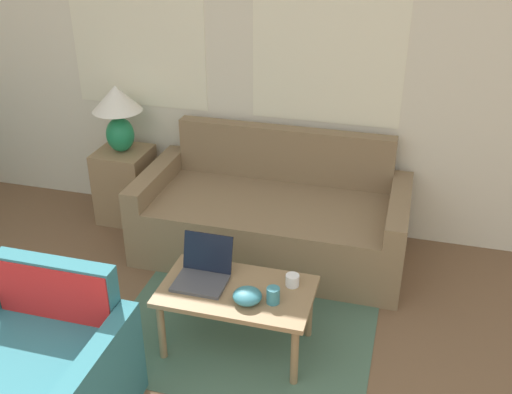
# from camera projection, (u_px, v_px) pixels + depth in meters

# --- Properties ---
(wall_back) EXTENTS (6.90, 0.06, 2.60)m
(wall_back) POSITION_uv_depth(u_px,v_px,m) (241.00, 61.00, 4.48)
(wall_back) COLOR silver
(wall_back) RESTS_ON ground_plane
(rug) EXTENTS (1.59, 2.00, 0.01)m
(rug) POSITION_uv_depth(u_px,v_px,m) (260.00, 294.00, 4.07)
(rug) COLOR #476651
(rug) RESTS_ON ground_plane
(couch) EXTENTS (1.94, 0.91, 0.87)m
(couch) POSITION_uv_depth(u_px,v_px,m) (273.00, 218.00, 4.47)
(couch) COLOR #846B4C
(couch) RESTS_ON ground_plane
(armchair) EXTENTS (0.87, 0.71, 0.79)m
(armchair) POSITION_uv_depth(u_px,v_px,m) (40.00, 372.00, 3.06)
(armchair) COLOR #2D6B75
(armchair) RESTS_ON ground_plane
(side_table) EXTENTS (0.40, 0.40, 0.60)m
(side_table) POSITION_uv_depth(u_px,v_px,m) (126.00, 185.00, 4.90)
(side_table) COLOR #937551
(side_table) RESTS_ON ground_plane
(table_lamp) EXTENTS (0.39, 0.39, 0.53)m
(table_lamp) POSITION_uv_depth(u_px,v_px,m) (117.00, 110.00, 4.60)
(table_lamp) COLOR #1E8451
(table_lamp) RESTS_ON side_table
(coffee_table) EXTENTS (0.88, 0.52, 0.42)m
(coffee_table) POSITION_uv_depth(u_px,v_px,m) (237.00, 297.00, 3.46)
(coffee_table) COLOR #8E704C
(coffee_table) RESTS_ON ground_plane
(laptop) EXTENTS (0.30, 0.30, 0.25)m
(laptop) POSITION_uv_depth(u_px,v_px,m) (203.00, 271.00, 3.50)
(laptop) COLOR #47474C
(laptop) RESTS_ON coffee_table
(cup_navy) EXTENTS (0.07, 0.07, 0.10)m
(cup_navy) POSITION_uv_depth(u_px,v_px,m) (273.00, 295.00, 3.31)
(cup_navy) COLOR teal
(cup_navy) RESTS_ON coffee_table
(cup_yellow) EXTENTS (0.08, 0.08, 0.07)m
(cup_yellow) POSITION_uv_depth(u_px,v_px,m) (292.00, 280.00, 3.45)
(cup_yellow) COLOR white
(cup_yellow) RESTS_ON coffee_table
(snack_bowl) EXTENTS (0.16, 0.16, 0.08)m
(snack_bowl) POSITION_uv_depth(u_px,v_px,m) (247.00, 296.00, 3.32)
(snack_bowl) COLOR teal
(snack_bowl) RESTS_ON coffee_table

